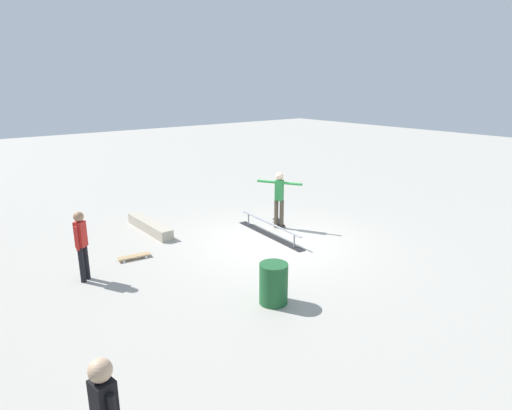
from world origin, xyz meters
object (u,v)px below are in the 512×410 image
(grind_rail, at_px, (270,230))
(skate_ledge, at_px, (150,226))
(bystander_red_shirt, at_px, (81,242))
(loose_skateboard_natural, at_px, (134,256))
(trash_bin, at_px, (274,284))
(skateboard_main, at_px, (279,223))
(skater_main, at_px, (279,196))

(grind_rail, xyz_separation_m, skate_ledge, (2.50, 2.52, -0.02))
(skate_ledge, xyz_separation_m, bystander_red_shirt, (-2.16, 2.54, 0.75))
(bystander_red_shirt, height_order, loose_skateboard_natural, bystander_red_shirt)
(skate_ledge, height_order, loose_skateboard_natural, skate_ledge)
(skate_ledge, xyz_separation_m, trash_bin, (-5.51, -0.07, 0.27))
(trash_bin, bearing_deg, grind_rail, -39.14)
(skate_ledge, bearing_deg, bystander_red_shirt, 130.43)
(loose_skateboard_natural, distance_m, trash_bin, 4.04)
(skate_ledge, distance_m, bystander_red_shirt, 3.42)
(skate_ledge, bearing_deg, trash_bin, -179.31)
(bystander_red_shirt, relative_size, trash_bin, 1.91)
(skateboard_main, relative_size, trash_bin, 0.97)
(skateboard_main, bearing_deg, skater_main, -14.66)
(skate_ledge, distance_m, loose_skateboard_natural, 2.09)
(skateboard_main, height_order, bystander_red_shirt, bystander_red_shirt)
(bystander_red_shirt, bearing_deg, loose_skateboard_natural, -19.90)
(skater_main, bearing_deg, grind_rail, -92.07)
(skate_ledge, distance_m, skater_main, 3.92)
(skate_ledge, relative_size, trash_bin, 2.75)
(skateboard_main, relative_size, loose_skateboard_natural, 0.98)
(grind_rail, relative_size, skate_ledge, 1.29)
(trash_bin, bearing_deg, skater_main, -42.73)
(grind_rail, bearing_deg, trash_bin, 145.22)
(skate_ledge, relative_size, skater_main, 1.34)
(skater_main, bearing_deg, bystander_red_shirt, -120.28)
(skateboard_main, bearing_deg, bystander_red_shirt, -60.53)
(skater_main, relative_size, loose_skateboard_natural, 2.08)
(skate_ledge, bearing_deg, skateboard_main, -120.16)
(skate_ledge, distance_m, skateboard_main, 3.88)
(skateboard_main, xyz_separation_m, loose_skateboard_natural, (0.25, 4.57, 0.00))
(skate_ledge, relative_size, loose_skateboard_natural, 2.79)
(loose_skateboard_natural, xyz_separation_m, trash_bin, (-3.82, -1.28, 0.34))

